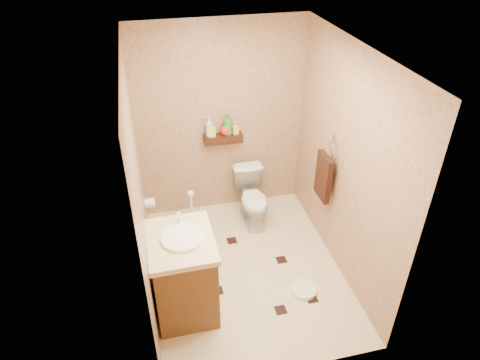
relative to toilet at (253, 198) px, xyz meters
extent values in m
plane|color=beige|center=(-0.29, -0.83, -0.33)|extent=(2.50, 2.50, 0.00)
cube|color=tan|center=(-0.29, 0.42, 0.87)|extent=(2.00, 0.04, 2.40)
cube|color=tan|center=(-0.29, -2.08, 0.87)|extent=(2.00, 0.04, 2.40)
cube|color=tan|center=(-1.29, -0.83, 0.87)|extent=(0.04, 2.50, 2.40)
cube|color=tan|center=(0.71, -0.83, 0.87)|extent=(0.04, 2.50, 2.40)
cube|color=white|center=(-0.29, -0.83, 2.07)|extent=(2.00, 2.50, 0.02)
cube|color=#341C0E|center=(-0.29, 0.34, 0.69)|extent=(0.46, 0.14, 0.10)
cube|color=black|center=(-0.66, -1.07, -0.33)|extent=(0.11, 0.11, 0.01)
cube|color=black|center=(0.13, -0.78, -0.33)|extent=(0.11, 0.11, 0.01)
cube|color=black|center=(-0.09, -1.45, -0.33)|extent=(0.11, 0.11, 0.01)
cube|color=black|center=(-0.78, -0.36, -0.33)|extent=(0.11, 0.11, 0.01)
cube|color=black|center=(0.26, -1.39, -0.33)|extent=(0.11, 0.11, 0.01)
cube|color=black|center=(-0.34, -0.34, -0.33)|extent=(0.11, 0.11, 0.01)
imported|color=white|center=(0.00, 0.00, 0.00)|extent=(0.38, 0.66, 0.67)
cube|color=brown|center=(-0.99, -1.19, 0.08)|extent=(0.56, 0.68, 0.83)
cube|color=beige|center=(-0.99, -1.19, 0.52)|extent=(0.60, 0.73, 0.05)
cylinder|color=white|center=(-0.97, -1.19, 0.56)|extent=(0.38, 0.38, 0.05)
cylinder|color=silver|center=(-0.97, -0.95, 0.62)|extent=(0.03, 0.03, 0.13)
cylinder|color=white|center=(0.21, -1.28, -0.31)|extent=(0.27, 0.27, 0.05)
cylinder|color=white|center=(0.21, -1.28, -0.28)|extent=(0.16, 0.16, 0.01)
cylinder|color=#19675E|center=(-0.75, 0.08, -0.27)|extent=(0.12, 0.12, 0.13)
cylinder|color=white|center=(-0.75, 0.08, -0.04)|extent=(0.02, 0.02, 0.36)
sphere|color=white|center=(-0.75, 0.08, 0.13)|extent=(0.08, 0.08, 0.08)
cube|color=silver|center=(0.69, -0.58, 1.05)|extent=(0.03, 0.06, 0.08)
torus|color=silver|center=(0.66, -0.58, 0.93)|extent=(0.02, 0.19, 0.19)
cube|color=black|center=(0.62, -0.58, 0.59)|extent=(0.06, 0.30, 0.52)
cylinder|color=white|center=(-1.23, -0.18, 0.27)|extent=(0.11, 0.11, 0.11)
cylinder|color=silver|center=(-1.27, -0.18, 0.33)|extent=(0.04, 0.02, 0.02)
imported|color=beige|center=(-0.45, 0.34, 0.86)|extent=(0.11, 0.11, 0.25)
imported|color=yellow|center=(-0.43, 0.34, 0.83)|extent=(0.09, 0.09, 0.18)
imported|color=red|center=(-0.26, 0.34, 0.82)|extent=(0.14, 0.14, 0.16)
imported|color=#318B2E|center=(-0.23, 0.34, 0.87)|extent=(0.13, 0.13, 0.27)
imported|color=#F0B550|center=(-0.14, 0.34, 0.81)|extent=(0.08, 0.08, 0.15)
camera|label=1|loc=(-1.14, -4.11, 3.08)|focal=32.00mm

